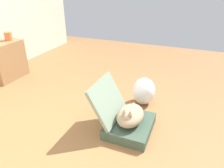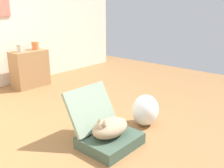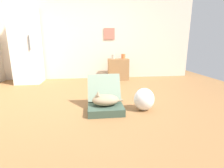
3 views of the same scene
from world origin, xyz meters
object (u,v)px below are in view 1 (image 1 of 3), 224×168
at_px(suitcase_base, 130,126).
at_px(plastic_bag_white, 144,91).
at_px(cat, 130,115).
at_px(side_table, 7,61).
at_px(vase_short, 8,36).

distance_m(suitcase_base, plastic_bag_white, 0.64).
height_order(cat, plastic_bag_white, plastic_bag_white).
bearing_deg(cat, suitcase_base, -2.92).
distance_m(side_table, vase_short, 0.40).
bearing_deg(plastic_bag_white, vase_short, 87.80).
height_order(suitcase_base, side_table, side_table).
relative_size(suitcase_base, side_table, 0.89).
bearing_deg(suitcase_base, cat, 177.08).
bearing_deg(plastic_bag_white, side_table, 91.39).
height_order(side_table, vase_short, vase_short).
xyz_separation_m(cat, vase_short, (0.72, 2.35, 0.48)).
bearing_deg(plastic_bag_white, suitcase_base, -179.39).
distance_m(plastic_bag_white, side_table, 2.34).
height_order(plastic_bag_white, side_table, side_table).
bearing_deg(cat, side_table, 76.14).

